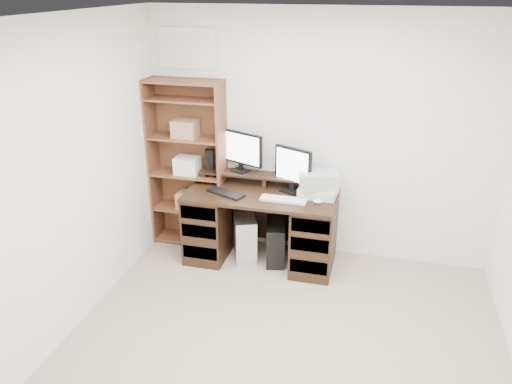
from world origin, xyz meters
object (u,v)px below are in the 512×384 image
at_px(tower_silver, 245,235).
at_px(bookshelf, 188,163).
at_px(monitor_wide, 241,149).
at_px(tower_black, 276,242).
at_px(desk, 261,225).
at_px(printer, 318,192).
at_px(monitor_small, 293,168).

height_order(tower_silver, bookshelf, bookshelf).
relative_size(monitor_wide, tower_black, 1.09).
distance_m(desk, tower_silver, 0.24).
bearing_deg(printer, desk, -168.40).
xyz_separation_m(monitor_wide, monitor_small, (0.57, -0.12, -0.11)).
height_order(desk, bookshelf, bookshelf).
distance_m(desk, tower_black, 0.23).
bearing_deg(printer, bookshelf, 178.32).
relative_size(tower_black, bookshelf, 0.25).
distance_m(desk, monitor_small, 0.68).
bearing_deg(monitor_wide, printer, 10.60).
bearing_deg(monitor_small, desk, -131.04).
height_order(tower_silver, tower_black, tower_silver).
xyz_separation_m(monitor_small, tower_silver, (-0.47, -0.10, -0.76)).
xyz_separation_m(printer, tower_silver, (-0.74, -0.05, -0.56)).
relative_size(desk, tower_silver, 3.16).
bearing_deg(monitor_small, monitor_wide, -167.65).
height_order(monitor_wide, monitor_small, monitor_wide).
xyz_separation_m(desk, tower_silver, (-0.19, 0.03, -0.15)).
bearing_deg(bookshelf, printer, -5.60).
bearing_deg(monitor_small, printer, 12.64).
relative_size(desk, monitor_wide, 3.01).
relative_size(desk, monitor_small, 3.31).
xyz_separation_m(desk, tower_black, (0.15, 0.02, -0.18)).
bearing_deg(bookshelf, monitor_small, -4.11).
bearing_deg(desk, printer, 7.68).
relative_size(desk, printer, 4.16).
xyz_separation_m(desk, bookshelf, (-0.85, 0.21, 0.53)).
height_order(monitor_wide, printer, monitor_wide).
distance_m(tower_black, bookshelf, 1.24).
distance_m(monitor_wide, printer, 0.91).
height_order(desk, tower_silver, desk).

